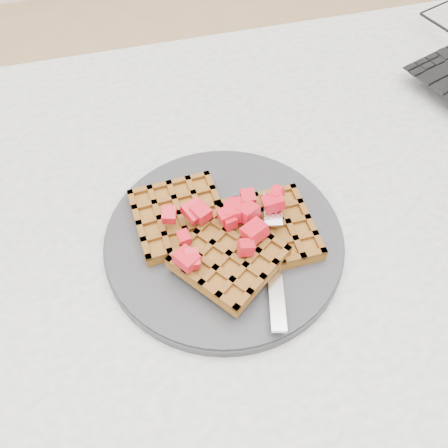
# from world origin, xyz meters

# --- Properties ---
(ground) EXTENTS (4.00, 4.00, 0.00)m
(ground) POSITION_xyz_m (0.00, 0.00, 0.00)
(ground) COLOR tan
(ground) RESTS_ON ground
(table) EXTENTS (1.20, 0.80, 0.75)m
(table) POSITION_xyz_m (0.00, 0.00, 0.64)
(table) COLOR beige
(table) RESTS_ON ground
(plate) EXTENTS (0.28, 0.28, 0.02)m
(plate) POSITION_xyz_m (-0.12, -0.02, 0.76)
(plate) COLOR #252528
(plate) RESTS_ON table
(waffles) EXTENTS (0.20, 0.20, 0.03)m
(waffles) POSITION_xyz_m (-0.12, -0.02, 0.78)
(waffles) COLOR brown
(waffles) RESTS_ON plate
(strawberry_pile) EXTENTS (0.15, 0.15, 0.02)m
(strawberry_pile) POSITION_xyz_m (-0.12, -0.02, 0.80)
(strawberry_pile) COLOR #9C0010
(strawberry_pile) RESTS_ON waffles
(fork) EXTENTS (0.07, 0.18, 0.02)m
(fork) POSITION_xyz_m (-0.07, -0.06, 0.77)
(fork) COLOR silver
(fork) RESTS_ON plate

